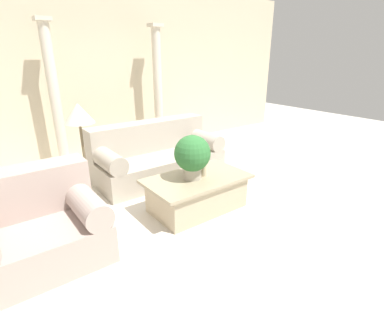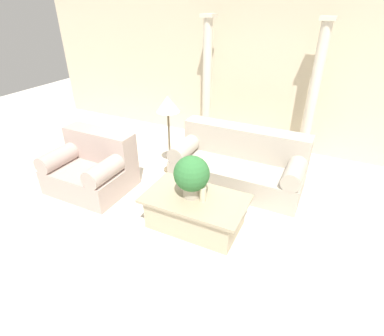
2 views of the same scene
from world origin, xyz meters
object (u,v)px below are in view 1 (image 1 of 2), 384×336
Objects in this scene: sofa_long at (156,156)px; floor_lamp at (79,119)px; coffee_table at (197,193)px; loveseat at (36,225)px; potted_plant at (192,155)px.

floor_lamp is (-1.21, -0.16, 0.80)m from sofa_long.
floor_lamp reaches higher than coffee_table.
sofa_long reaches higher than coffee_table.
floor_lamp is (0.84, 0.99, 0.79)m from loveseat.
sofa_long is 1.71× the size of loveseat.
sofa_long is at bearing 7.64° from floor_lamp.
potted_plant is at bearing -49.01° from floor_lamp.
loveseat is at bearing -130.36° from floor_lamp.
potted_plant is at bearing -4.47° from loveseat.
potted_plant is 1.55m from floor_lamp.
sofa_long is 1.55× the size of coffee_table.
coffee_table is at bearing -97.08° from sofa_long.
potted_plant reaches higher than loveseat.
coffee_table is (-0.16, -1.31, -0.12)m from sofa_long.
floor_lamp is at bearing -172.36° from sofa_long.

